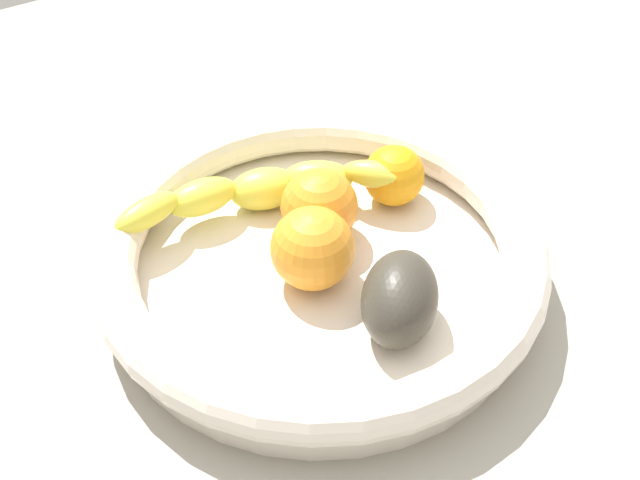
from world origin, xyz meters
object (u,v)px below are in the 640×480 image
(orange_front, at_px, (394,176))
(orange_mid_left, at_px, (313,248))
(avocado_dark, at_px, (400,299))
(banana_draped_left, at_px, (261,190))
(orange_mid_right, at_px, (319,207))
(fruit_bowl, at_px, (320,260))

(orange_front, bearing_deg, orange_mid_left, 113.37)
(orange_front, xyz_separation_m, avocado_dark, (-0.12, 0.08, 0.00))
(orange_front, height_order, orange_mid_left, orange_mid_left)
(banana_draped_left, xyz_separation_m, orange_mid_right, (-0.05, -0.03, 0.01))
(banana_draped_left, bearing_deg, orange_mid_right, -151.87)
(banana_draped_left, bearing_deg, orange_front, -111.91)
(orange_mid_left, relative_size, avocado_dark, 0.79)
(orange_mid_right, xyz_separation_m, avocado_dark, (-0.12, 0.00, -0.00))
(fruit_bowl, height_order, banana_draped_left, banana_draped_left)
(banana_draped_left, distance_m, orange_mid_left, 0.09)
(fruit_bowl, bearing_deg, orange_mid_right, -30.64)
(orange_mid_left, height_order, orange_mid_right, orange_mid_left)
(orange_front, distance_m, orange_mid_left, 0.12)
(fruit_bowl, distance_m, banana_draped_left, 0.08)
(banana_draped_left, bearing_deg, fruit_bowl, -175.06)
(banana_draped_left, xyz_separation_m, avocado_dark, (-0.16, -0.02, 0.00))
(fruit_bowl, relative_size, banana_draped_left, 1.46)
(avocado_dark, bearing_deg, fruit_bowl, 11.77)
(orange_front, bearing_deg, avocado_dark, 146.46)
(banana_draped_left, relative_size, orange_front, 4.67)
(orange_mid_right, bearing_deg, orange_mid_left, 142.67)
(fruit_bowl, distance_m, orange_mid_left, 0.03)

